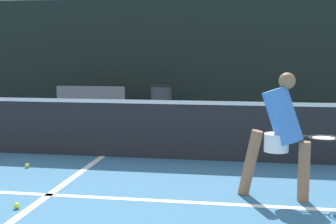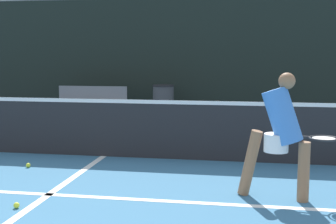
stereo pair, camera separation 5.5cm
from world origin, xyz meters
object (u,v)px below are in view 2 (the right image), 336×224
Objects in this scene: player_practicing at (281,131)px; courtside_bench at (92,102)px; parked_car at (164,87)px; trash_bin at (163,103)px.

courtside_bench is at bearing 139.03° from player_practicing.
trash_bin is at bearing -79.72° from parked_car.
courtside_bench is at bearing -173.63° from trash_bin.
courtside_bench is (-4.28, 5.68, -0.33)m from player_practicing.
player_practicing reaches higher than parked_car.
player_practicing is 0.83× the size of courtside_bench.
parked_car is (-0.69, 3.83, 0.12)m from trash_bin.
courtside_bench is at bearing -105.34° from parked_car.
trash_bin is 3.89m from parked_car.
parked_car is at bearing 120.13° from player_practicing.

